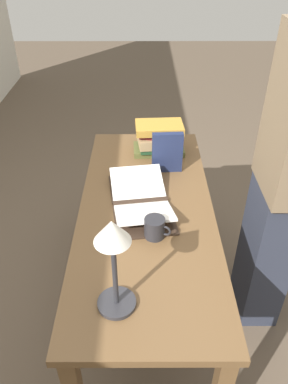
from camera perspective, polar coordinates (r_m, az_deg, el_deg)
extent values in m
plane|color=brown|center=(2.32, 0.29, -16.65)|extent=(12.00, 12.00, 0.00)
cube|color=brown|center=(1.81, 0.35, -2.95)|extent=(1.54, 0.64, 0.03)
cube|color=brown|center=(2.62, 6.16, 0.85)|extent=(0.06, 0.06, 0.69)
cube|color=brown|center=(2.62, -5.76, 0.84)|extent=(0.06, 0.06, 0.69)
cube|color=#38281E|center=(1.82, -0.53, -1.49)|extent=(0.06, 0.27, 0.02)
cube|color=#38281E|center=(1.72, 0.08, -4.29)|extent=(0.28, 0.31, 0.01)
cube|color=#38281E|center=(1.93, -1.07, 0.74)|extent=(0.28, 0.31, 0.01)
cube|color=white|center=(1.71, 0.03, -3.20)|extent=(0.26, 0.29, 0.07)
cube|color=white|center=(1.90, -1.03, 1.36)|extent=(0.26, 0.29, 0.07)
cube|color=brown|center=(2.24, 2.26, 6.52)|extent=(0.17, 0.30, 0.03)
cube|color=#234C2D|center=(2.23, 2.28, 7.14)|extent=(0.19, 0.24, 0.03)
cube|color=tan|center=(2.21, 2.30, 8.06)|extent=(0.21, 0.26, 0.06)
cube|color=maroon|center=(2.19, 2.33, 9.01)|extent=(0.18, 0.23, 0.03)
cube|color=#BC8933|center=(2.18, 2.35, 9.81)|extent=(0.19, 0.28, 0.04)
cube|color=#1E284C|center=(2.02, 3.57, 6.00)|extent=(0.04, 0.17, 0.23)
cylinder|color=#2D2D33|center=(1.40, -4.17, -16.49)|extent=(0.14, 0.14, 0.02)
cylinder|color=#2D2D33|center=(1.28, -4.47, -12.26)|extent=(0.02, 0.02, 0.29)
cone|color=silver|center=(1.15, -4.91, -5.98)|extent=(0.12, 0.12, 0.08)
cylinder|color=#28282D|center=(1.62, 1.62, -5.45)|extent=(0.09, 0.09, 0.09)
torus|color=#28282D|center=(1.61, 3.28, -5.92)|extent=(0.03, 0.05, 0.05)
cube|color=#2D3342|center=(2.10, 17.89, -8.80)|extent=(0.31, 0.20, 0.84)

